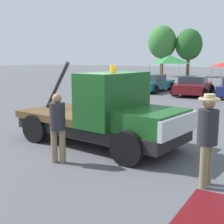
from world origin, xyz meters
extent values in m
plane|color=#545459|center=(0.00, 0.00, 0.00)|extent=(160.00, 160.00, 0.00)
cube|color=black|center=(0.00, 0.00, 0.53)|extent=(5.42, 2.50, 0.35)
cube|color=#19511E|center=(1.88, -0.20, 0.98)|extent=(1.65, 1.99, 0.55)
cube|color=silver|center=(2.66, -0.28, 0.95)|extent=(0.32, 1.96, 0.50)
cube|color=#19511E|center=(0.57, -0.06, 1.45)|extent=(1.38, 2.29, 1.51)
cube|color=brown|center=(-1.30, 0.14, 0.81)|extent=(2.84, 2.44, 0.22)
cylinder|color=black|center=(-1.77, 0.19, 1.70)|extent=(1.19, 0.24, 1.63)
cylinder|color=orange|center=(0.57, -0.06, 2.31)|extent=(0.18, 0.18, 0.20)
cylinder|color=black|center=(1.91, 0.84, 0.44)|extent=(0.88, 0.26, 0.88)
cylinder|color=black|center=(1.70, -1.22, 0.44)|extent=(0.88, 0.26, 0.88)
cylinder|color=black|center=(-1.59, 1.21, 0.44)|extent=(0.88, 0.26, 0.88)
cylinder|color=black|center=(-1.80, -0.85, 0.44)|extent=(0.88, 0.26, 0.88)
cylinder|color=#847051|center=(3.68, -1.33, 0.45)|extent=(0.17, 0.17, 0.90)
cylinder|color=#847051|center=(3.67, -1.56, 0.45)|extent=(0.17, 0.17, 0.90)
cylinder|color=#28282D|center=(3.67, -1.45, 1.25)|extent=(0.41, 0.41, 0.71)
sphere|color=#A87A56|center=(3.67, -1.45, 1.73)|extent=(0.24, 0.24, 0.24)
torus|color=tan|center=(3.67, -1.45, 1.82)|extent=(0.43, 0.43, 0.06)
cylinder|color=tan|center=(3.67, -1.45, 1.87)|extent=(0.22, 0.22, 0.11)
cylinder|color=#847051|center=(0.01, -1.97, 0.43)|extent=(0.16, 0.16, 0.85)
cylinder|color=#847051|center=(0.20, -1.88, 0.43)|extent=(0.16, 0.16, 0.85)
cylinder|color=#28282D|center=(0.11, -1.92, 1.19)|extent=(0.39, 0.39, 0.67)
sphere|color=#A87A56|center=(0.11, -1.92, 1.64)|extent=(0.23, 0.23, 0.23)
cube|color=#196670|center=(-4.88, 14.65, 0.54)|extent=(1.83, 4.45, 0.60)
cube|color=#333D47|center=(-4.88, 14.43, 1.09)|extent=(1.58, 1.88, 0.50)
cylinder|color=black|center=(-5.69, 16.17, 0.34)|extent=(0.68, 0.22, 0.68)
cylinder|color=black|center=(-4.02, 16.14, 0.34)|extent=(0.68, 0.22, 0.68)
cylinder|color=black|center=(-5.74, 13.16, 0.34)|extent=(0.68, 0.22, 0.68)
cylinder|color=black|center=(-4.07, 13.13, 0.34)|extent=(0.68, 0.22, 0.68)
cube|color=maroon|center=(-1.54, 14.20, 0.54)|extent=(2.54, 4.98, 0.60)
cube|color=#333D47|center=(-1.51, 13.96, 1.09)|extent=(1.95, 2.21, 0.50)
cylinder|color=black|center=(-2.66, 15.69, 0.34)|extent=(0.68, 0.22, 0.68)
cylinder|color=black|center=(-0.84, 15.93, 0.34)|extent=(0.68, 0.22, 0.68)
cylinder|color=black|center=(-2.25, 12.47, 0.34)|extent=(0.68, 0.22, 0.68)
cylinder|color=black|center=(-0.42, 12.71, 0.34)|extent=(0.68, 0.22, 0.68)
cylinder|color=black|center=(0.57, 12.74, 0.34)|extent=(0.68, 0.22, 0.68)
cylinder|color=#9E9EA3|center=(-7.96, 20.44, 1.03)|extent=(0.07, 0.07, 2.05)
cylinder|color=#9E9EA3|center=(-4.95, 20.44, 1.03)|extent=(0.07, 0.07, 2.05)
cylinder|color=#9E9EA3|center=(-7.96, 23.46, 1.03)|extent=(0.07, 0.07, 2.05)
cylinder|color=#9E9EA3|center=(-4.95, 23.46, 1.03)|extent=(0.07, 0.07, 2.05)
pyramid|color=#287F38|center=(-6.46, 21.95, 2.45)|extent=(3.02, 3.02, 0.80)
cylinder|color=#9E9EA3|center=(-1.92, 20.33, 0.90)|extent=(0.07, 0.07, 1.80)
cylinder|color=#9E9EA3|center=(-1.92, 23.74, 0.90)|extent=(0.07, 0.07, 1.80)
cylinder|color=brown|center=(-8.88, 34.75, 1.13)|extent=(0.45, 0.45, 2.27)
ellipsoid|color=#235B23|center=(-8.88, 34.75, 4.38)|extent=(3.63, 3.63, 4.21)
cylinder|color=brown|center=(-12.38, 33.77, 1.23)|extent=(0.49, 0.49, 2.45)
ellipsoid|color=#387A33|center=(-12.38, 33.77, 4.73)|extent=(3.93, 3.93, 4.56)
camera|label=1|loc=(5.28, -7.63, 2.63)|focal=50.00mm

